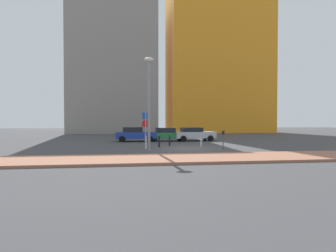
% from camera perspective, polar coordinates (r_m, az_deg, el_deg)
% --- Properties ---
extents(ground_plane, '(120.00, 120.00, 0.00)m').
position_cam_1_polar(ground_plane, '(20.50, 4.38, -5.01)').
color(ground_plane, '#424244').
extents(sidewalk_brick, '(40.00, 3.61, 0.14)m').
position_cam_1_polar(sidewalk_brick, '(15.08, 8.71, -6.98)').
color(sidewalk_brick, '#9E664C').
rests_on(sidewalk_brick, ground).
extents(parked_car_blue, '(4.27, 2.18, 1.52)m').
position_cam_1_polar(parked_car_blue, '(27.69, -7.21, -1.78)').
color(parked_car_blue, '#1E389E').
rests_on(parked_car_blue, ground).
extents(parked_car_green, '(4.63, 1.95, 1.43)m').
position_cam_1_polar(parked_car_green, '(27.90, -0.22, -1.83)').
color(parked_car_green, '#237238').
rests_on(parked_car_green, ground).
extents(parked_car_silver, '(4.50, 2.27, 1.46)m').
position_cam_1_polar(parked_car_silver, '(28.30, 5.76, -1.74)').
color(parked_car_silver, '#B7BABF').
rests_on(parked_car_silver, ground).
extents(parking_sign_post, '(0.58, 0.20, 2.90)m').
position_cam_1_polar(parking_sign_post, '(21.15, -5.00, 0.14)').
color(parking_sign_post, gray).
rests_on(parking_sign_post, ground).
extents(parking_meter, '(0.18, 0.14, 1.44)m').
position_cam_1_polar(parking_meter, '(20.06, 12.12, -2.50)').
color(parking_meter, '#4C4C51').
rests_on(parking_meter, ground).
extents(street_lamp, '(0.70, 0.36, 6.87)m').
position_cam_1_polar(street_lamp, '(19.15, -4.24, 6.71)').
color(street_lamp, gray).
rests_on(street_lamp, ground).
extents(traffic_bollard_near, '(0.13, 0.13, 0.87)m').
position_cam_1_polar(traffic_bollard_near, '(21.64, 7.36, -3.54)').
color(traffic_bollard_near, '#B7B7BC').
rests_on(traffic_bollard_near, ground).
extents(traffic_bollard_mid, '(0.15, 0.15, 1.00)m').
position_cam_1_polar(traffic_bollard_mid, '(20.28, -4.93, -3.66)').
color(traffic_bollard_mid, '#B7B7BC').
rests_on(traffic_bollard_mid, ground).
extents(traffic_bollard_far, '(0.15, 0.15, 0.91)m').
position_cam_1_polar(traffic_bollard_far, '(22.66, 0.34, -3.26)').
color(traffic_bollard_far, black).
rests_on(traffic_bollard_far, ground).
extents(traffic_bollard_edge, '(0.16, 0.16, 0.95)m').
position_cam_1_polar(traffic_bollard_edge, '(21.33, -1.96, -3.47)').
color(traffic_bollard_edge, black).
rests_on(traffic_bollard_edge, ground).
extents(building_colorful_midrise, '(18.83, 12.68, 29.22)m').
position_cam_1_polar(building_colorful_midrise, '(53.75, 10.57, 14.49)').
color(building_colorful_midrise, orange).
rests_on(building_colorful_midrise, ground).
extents(building_under_construction, '(15.35, 12.66, 23.05)m').
position_cam_1_polar(building_under_construction, '(50.77, -11.64, 11.72)').
color(building_under_construction, gray).
rests_on(building_under_construction, ground).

